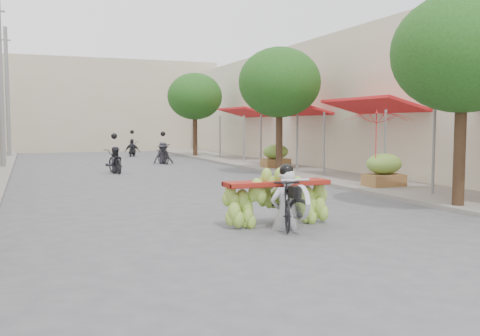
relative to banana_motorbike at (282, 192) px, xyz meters
name	(u,v)px	position (x,y,z in m)	size (l,w,h in m)	color
ground	(369,277)	(-0.45, -3.62, -0.73)	(120.00, 120.00, 0.00)	#56565B
sidewalk_right	(301,170)	(6.55, 11.38, -0.67)	(4.00, 60.00, 0.12)	gray
shophouse_row_right	(409,104)	(11.55, 10.37, 2.27)	(9.77, 40.00, 6.00)	beige
far_building	(85,106)	(-0.45, 34.38, 2.77)	(20.00, 6.00, 7.00)	#B9AB92
utility_pole_far	(0,82)	(-5.85, 17.38, 3.30)	(0.60, 0.24, 8.00)	slate
utility_pole_back	(7,92)	(-5.85, 26.38, 3.30)	(0.60, 0.24, 8.00)	slate
street_tree_near	(463,53)	(4.95, 0.38, 3.05)	(3.40, 3.40, 5.25)	#3A2719
street_tree_mid	(279,83)	(4.95, 10.38, 3.05)	(3.40, 3.40, 5.25)	#3A2719
street_tree_far	(195,97)	(4.95, 22.38, 3.05)	(3.40, 3.40, 5.25)	#3A2719
produce_crate_mid	(384,167)	(5.75, 4.38, -0.02)	(1.20, 0.88, 1.16)	olive
produce_crate_far	(276,154)	(5.75, 12.38, -0.02)	(1.20, 0.88, 1.16)	olive
banana_motorbike	(282,192)	(0.00, 0.00, 0.00)	(2.22, 1.90, 2.21)	black
market_umbrella	(378,109)	(5.35, 4.19, 1.83)	(2.77, 2.77, 1.92)	red
pedestrian	(273,149)	(5.75, 12.70, 0.20)	(0.93, 0.83, 1.62)	white
bg_motorbike_a	(114,156)	(-1.35, 13.39, 0.00)	(0.85, 1.84, 1.95)	black
bg_motorbike_b	(163,148)	(1.80, 17.76, 0.09)	(1.09, 1.94, 1.95)	black
bg_motorbike_c	(132,144)	(1.48, 24.88, 0.06)	(1.20, 1.78, 1.95)	black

